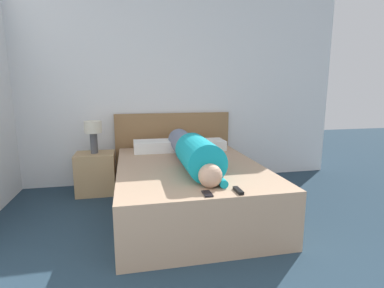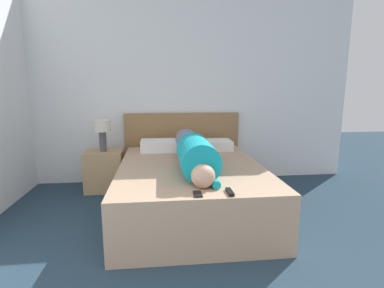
# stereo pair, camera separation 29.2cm
# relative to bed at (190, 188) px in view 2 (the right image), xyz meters

# --- Properties ---
(wall_back) EXTENTS (5.03, 0.06, 2.60)m
(wall_back) POSITION_rel_bed_xyz_m (-0.10, 1.17, 1.04)
(wall_back) COLOR white
(wall_back) RESTS_ON ground_plane
(bed) EXTENTS (1.48, 2.02, 0.52)m
(bed) POSITION_rel_bed_xyz_m (0.00, 0.00, 0.00)
(bed) COLOR tan
(bed) RESTS_ON ground_plane
(headboard) EXTENTS (1.60, 0.04, 0.97)m
(headboard) POSITION_rel_bed_xyz_m (0.00, 1.10, 0.23)
(headboard) COLOR olive
(headboard) RESTS_ON ground_plane
(nightstand) EXTENTS (0.47, 0.38, 0.52)m
(nightstand) POSITION_rel_bed_xyz_m (-1.04, 0.79, -0.00)
(nightstand) COLOR tan
(nightstand) RESTS_ON ground_plane
(table_lamp) EXTENTS (0.21, 0.21, 0.40)m
(table_lamp) POSITION_rel_bed_xyz_m (-1.04, 0.79, 0.54)
(table_lamp) COLOR #4C4C51
(table_lamp) RESTS_ON nightstand
(person_lying) EXTENTS (0.34, 1.64, 0.34)m
(person_lying) POSITION_rel_bed_xyz_m (0.02, -0.08, 0.41)
(person_lying) COLOR tan
(person_lying) RESTS_ON bed
(pillow_near_headboard) EXTENTS (0.53, 0.34, 0.14)m
(pillow_near_headboard) POSITION_rel_bed_xyz_m (-0.30, 0.74, 0.33)
(pillow_near_headboard) COLOR white
(pillow_near_headboard) RESTS_ON bed
(pillow_second) EXTENTS (0.50, 0.34, 0.12)m
(pillow_second) POSITION_rel_bed_xyz_m (0.36, 0.74, 0.32)
(pillow_second) COLOR white
(pillow_second) RESTS_ON bed
(tv_remote) EXTENTS (0.04, 0.15, 0.02)m
(tv_remote) POSITION_rel_bed_xyz_m (0.21, -0.91, 0.27)
(tv_remote) COLOR black
(tv_remote) RESTS_ON bed
(cell_phone) EXTENTS (0.06, 0.13, 0.01)m
(cell_phone) POSITION_rel_bed_xyz_m (-0.04, -0.91, 0.27)
(cell_phone) COLOR black
(cell_phone) RESTS_ON bed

